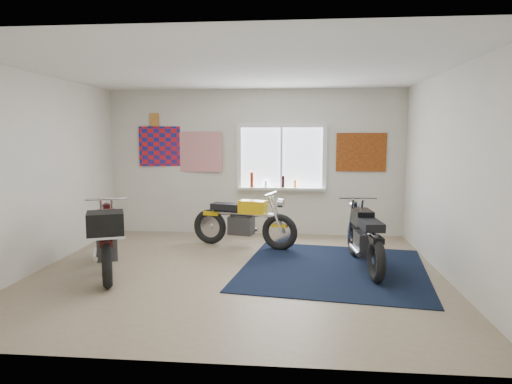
# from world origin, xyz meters

# --- Properties ---
(ground) EXTENTS (5.50, 5.50, 0.00)m
(ground) POSITION_xyz_m (0.00, 0.00, 0.00)
(ground) COLOR #9E896B
(ground) RESTS_ON ground
(room_shell) EXTENTS (5.50, 5.50, 5.50)m
(room_shell) POSITION_xyz_m (0.00, 0.00, 1.64)
(room_shell) COLOR white
(room_shell) RESTS_ON ground
(navy_rug) EXTENTS (2.83, 2.92, 0.01)m
(navy_rug) POSITION_xyz_m (1.32, 0.28, 0.01)
(navy_rug) COLOR black
(navy_rug) RESTS_ON ground
(window_assembly) EXTENTS (1.66, 0.17, 1.26)m
(window_assembly) POSITION_xyz_m (0.50, 2.47, 1.37)
(window_assembly) COLOR white
(window_assembly) RESTS_ON room_shell
(oil_bottles) EXTENTS (0.86, 0.07, 0.28)m
(oil_bottles) POSITION_xyz_m (0.25, 2.40, 1.01)
(oil_bottles) COLOR maroon
(oil_bottles) RESTS_ON window_assembly
(flag_display) EXTENTS (1.60, 0.10, 1.17)m
(flag_display) POSITION_xyz_m (-1.90, 2.48, 2.15)
(flag_display) COLOR red
(flag_display) RESTS_ON room_shell
(triumph_poster) EXTENTS (0.90, 0.03, 0.70)m
(triumph_poster) POSITION_xyz_m (1.95, 2.48, 1.55)
(triumph_poster) COLOR #A54C14
(triumph_poster) RESTS_ON room_shell
(yellow_triumph) EXTENTS (1.82, 0.69, 0.94)m
(yellow_triumph) POSITION_xyz_m (-0.09, 1.45, 0.41)
(yellow_triumph) COLOR black
(yellow_triumph) RESTS_ON ground
(black_chrome_bike) EXTENTS (0.57, 1.86, 0.95)m
(black_chrome_bike) POSITION_xyz_m (1.75, 0.37, 0.42)
(black_chrome_bike) COLOR black
(black_chrome_bike) RESTS_ON navy_rug
(maroon_tourer) EXTENTS (1.02, 1.84, 0.97)m
(maroon_tourer) POSITION_xyz_m (-1.69, -0.31, 0.50)
(maroon_tourer) COLOR black
(maroon_tourer) RESTS_ON ground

